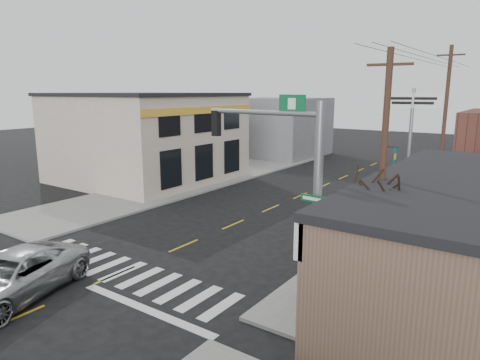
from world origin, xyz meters
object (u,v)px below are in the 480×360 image
Objects in this scene: guide_sign at (371,214)px; fire_hydrant at (363,279)px; utility_pole_near at (382,173)px; utility_pole_far at (445,119)px; dance_center_sign at (412,118)px; bare_tree at (378,181)px; traffic_signal_pole at (296,177)px; suv at (11,276)px; lamp_post at (386,166)px.

fire_hydrant is (0.87, -3.24, -1.53)m from guide_sign.
utility_pole_near is 18.17m from utility_pole_far.
dance_center_sign is 15.40m from bare_tree.
fire_hydrant is at bearing 38.24° from traffic_signal_pole.
traffic_signal_pole is 15.26m from dance_center_sign.
bare_tree is at bearing -82.50° from utility_pole_near.
utility_pole_far reaches higher than dance_center_sign.
bare_tree is (0.69, -1.27, 3.92)m from fire_hydrant.
lamp_post reaches higher than suv.
utility_pole_near reaches higher than guide_sign.
fire_hydrant is 0.12× the size of lamp_post.
fire_hydrant is 4.18m from bare_tree.
fire_hydrant is at bearing 20.78° from suv.
utility_pole_near is at bearing 4.16° from fire_hydrant.
dance_center_sign is 4.45m from utility_pole_far.
bare_tree is (2.82, -10.73, 1.33)m from lamp_post.
guide_sign reaches higher than fire_hydrant.
guide_sign is at bearing -94.75° from utility_pole_far.
suv is 12.85m from bare_tree.
dance_center_sign is at bearing 100.07° from bare_tree.
guide_sign is at bearing -85.40° from lamp_post.
suv is 1.07× the size of bare_tree.
guide_sign is 0.29× the size of utility_pole_far.
bare_tree is at bearing -69.01° from guide_sign.
suv is 27.65m from utility_pole_far.
utility_pole_far reaches higher than bare_tree.
utility_pole_far is (-1.50, 19.41, 0.90)m from bare_tree.
fire_hydrant is at bearing -91.96° from utility_pole_far.
lamp_post is 0.60× the size of utility_pole_near.
lamp_post is at bearing 48.88° from suv.
suv is 1.15× the size of lamp_post.
suv is at bearing -121.51° from lamp_post.
dance_center_sign is at bearing 98.08° from guide_sign.
fire_hydrant is (9.93, 7.57, -0.34)m from suv.
utility_pole_near is at bearing 34.27° from traffic_signal_pole.
suv is at bearing -120.31° from dance_center_sign.
guide_sign reaches higher than suv.
bare_tree is at bearing 7.39° from traffic_signal_pole.
traffic_signal_pole is 1.37× the size of lamp_post.
fire_hydrant is at bearing -179.80° from utility_pole_near.
utility_pole_near is at bearing 101.47° from bare_tree.
bare_tree is 0.64× the size of utility_pole_near.
dance_center_sign reaches higher than fire_hydrant.
guide_sign is 0.58× the size of lamp_post.
traffic_signal_pole is at bearing -178.34° from bare_tree.
utility_pole_near is 0.84× the size of utility_pole_far.
traffic_signal_pole is 0.82× the size of utility_pole_near.
traffic_signal_pole is at bearing -103.26° from guide_sign.
suv is at bearing -149.29° from bare_tree.
fire_hydrant is 0.09× the size of dance_center_sign.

